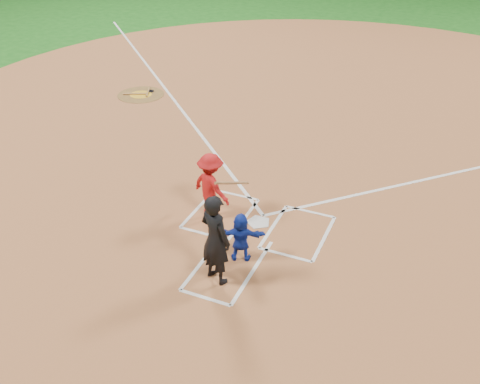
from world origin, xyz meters
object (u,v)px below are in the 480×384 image
at_px(catcher, 241,237).
at_px(umpire, 215,239).
at_px(on_deck_circle, 141,95).
at_px(home_plate, 258,222).
at_px(batter_at_plate, 211,186).

bearing_deg(catcher, umpire, 57.33).
relative_size(on_deck_circle, catcher, 1.53).
bearing_deg(on_deck_circle, home_plate, -40.13).
xyz_separation_m(on_deck_circle, catcher, (7.15, -7.30, 0.55)).
xyz_separation_m(on_deck_circle, umpire, (6.95, -8.09, 0.98)).
xyz_separation_m(umpire, batter_at_plate, (-1.08, 2.00, -0.16)).
height_order(home_plate, on_deck_circle, home_plate).
bearing_deg(batter_at_plate, umpire, -61.60).
bearing_deg(umpire, home_plate, -70.13).
xyz_separation_m(on_deck_circle, batter_at_plate, (5.87, -6.09, 0.82)).
distance_m(home_plate, batter_at_plate, 1.40).
bearing_deg(home_plate, batter_at_plate, 9.77).
height_order(home_plate, catcher, catcher).
distance_m(umpire, batter_at_plate, 2.28).
bearing_deg(home_plate, on_deck_circle, -40.13).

